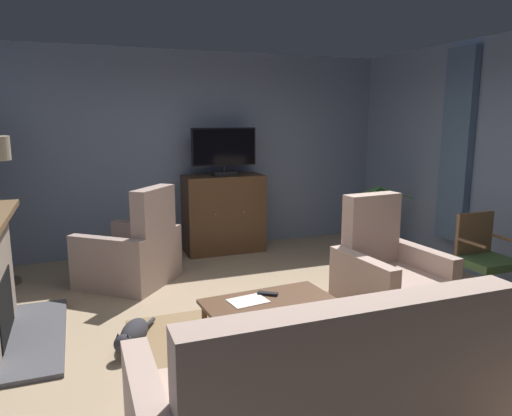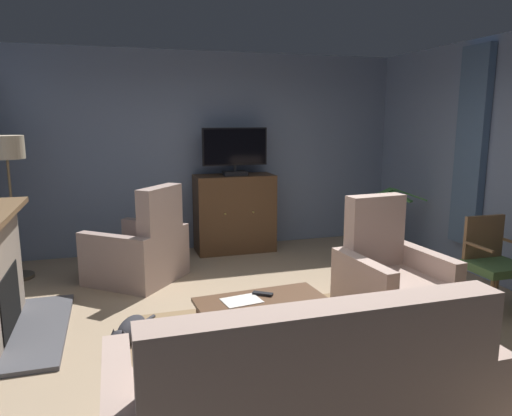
{
  "view_description": "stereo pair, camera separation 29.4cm",
  "coord_description": "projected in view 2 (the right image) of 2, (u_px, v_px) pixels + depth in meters",
  "views": [
    {
      "loc": [
        -1.65,
        -3.79,
        1.89
      ],
      "look_at": [
        -0.11,
        0.27,
        1.05
      ],
      "focal_mm": 33.33,
      "sensor_mm": 36.0,
      "label": 1
    },
    {
      "loc": [
        -1.37,
        -3.88,
        1.89
      ],
      "look_at": [
        -0.11,
        0.27,
        1.05
      ],
      "focal_mm": 33.33,
      "sensor_mm": 36.0,
      "label": 2
    }
  ],
  "objects": [
    {
      "name": "ground_plane",
      "position": [
        276.0,
        326.0,
        4.4
      ],
      "size": [
        6.15,
        6.22,
        0.04
      ],
      "primitive_type": "cube",
      "color": "tan"
    },
    {
      "name": "wall_back",
      "position": [
        211.0,
        152.0,
        6.82
      ],
      "size": [
        6.15,
        0.1,
        2.78
      ],
      "primitive_type": "cube",
      "color": "slate",
      "rests_on": "ground_plane"
    },
    {
      "name": "curtain_panel_far",
      "position": [
        471.0,
        147.0,
        5.63
      ],
      "size": [
        0.1,
        0.44,
        2.34
      ],
      "primitive_type": "cube",
      "color": "slate"
    },
    {
      "name": "rug_central",
      "position": [
        293.0,
        346.0,
        3.96
      ],
      "size": [
        2.61,
        2.0,
        0.01
      ],
      "primitive_type": "cube",
      "color": "#8E704C",
      "rests_on": "ground_plane"
    },
    {
      "name": "tv_cabinet",
      "position": [
        234.0,
        215.0,
        6.73
      ],
      "size": [
        1.1,
        0.54,
        1.09
      ],
      "color": "#352315",
      "rests_on": "ground_plane"
    },
    {
      "name": "television",
      "position": [
        235.0,
        150.0,
        6.51
      ],
      "size": [
        0.9,
        0.2,
        0.65
      ],
      "color": "black",
      "rests_on": "tv_cabinet"
    },
    {
      "name": "coffee_table",
      "position": [
        261.0,
        306.0,
        3.84
      ],
      "size": [
        1.08,
        0.56,
        0.44
      ],
      "color": "brown",
      "rests_on": "ground_plane"
    },
    {
      "name": "tv_remote",
      "position": [
        263.0,
        294.0,
        3.92
      ],
      "size": [
        0.17,
        0.14,
        0.02
      ],
      "primitive_type": "cube",
      "rotation": [
        0.0,
        0.0,
        5.67
      ],
      "color": "black",
      "rests_on": "coffee_table"
    },
    {
      "name": "folded_newspaper",
      "position": [
        242.0,
        301.0,
        3.8
      ],
      "size": [
        0.33,
        0.26,
        0.01
      ],
      "primitive_type": "cube",
      "rotation": [
        0.0,
        0.0,
        0.15
      ],
      "color": "silver",
      "rests_on": "coffee_table"
    },
    {
      "name": "sofa_floral",
      "position": [
        307.0,
        401.0,
        2.64
      ],
      "size": [
        2.15,
        0.9,
        1.0
      ],
      "color": "#BC9E8E",
      "rests_on": "ground_plane"
    },
    {
      "name": "armchair_by_fireplace",
      "position": [
        140.0,
        252.0,
        5.52
      ],
      "size": [
        1.28,
        1.28,
        1.13
      ],
      "color": "#A3897F",
      "rests_on": "ground_plane"
    },
    {
      "name": "armchair_angled_to_table",
      "position": [
        390.0,
        283.0,
        4.47
      ],
      "size": [
        0.92,
        0.93,
        1.14
      ],
      "color": "#BC9E8E",
      "rests_on": "ground_plane"
    },
    {
      "name": "side_chair_beside_plant",
      "position": [
        493.0,
        260.0,
        4.66
      ],
      "size": [
        0.5,
        0.45,
        0.92
      ],
      "color": "#4C703D",
      "rests_on": "ground_plane"
    },
    {
      "name": "potted_plant_on_hearth_side",
      "position": [
        390.0,
        239.0,
        6.49
      ],
      "size": [
        0.93,
        0.77,
        0.95
      ],
      "color": "#99664C",
      "rests_on": "ground_plane"
    },
    {
      "name": "cat",
      "position": [
        130.0,
        331.0,
        4.02
      ],
      "size": [
        0.42,
        0.67,
        0.22
      ],
      "color": "#2D2D33",
      "rests_on": "ground_plane"
    },
    {
      "name": "floor_lamp",
      "position": [
        8.0,
        164.0,
        5.4
      ],
      "size": [
        0.39,
        0.39,
        1.68
      ],
      "color": "#4C4233",
      "rests_on": "ground_plane"
    }
  ]
}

